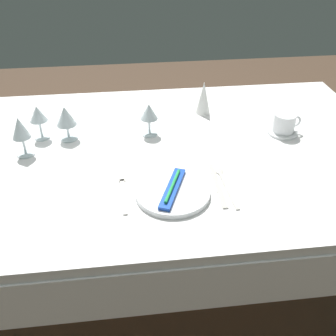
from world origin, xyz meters
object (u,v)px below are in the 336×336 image
(dinner_knife, at_px, (218,186))
(wine_glass_far, at_px, (20,130))
(wine_glass_right, at_px, (149,113))
(wine_glass_left, at_px, (66,117))
(fork_outer, at_px, (123,191))
(wine_glass_centre, at_px, (38,116))
(toothbrush_package, at_px, (172,188))
(coffee_cup_left, at_px, (285,123))
(spoon_soup, at_px, (225,182))
(napkin_folded, at_px, (203,98))
(dinner_plate, at_px, (172,192))

(dinner_knife, distance_m, wine_glass_far, 0.72)
(wine_glass_right, bearing_deg, wine_glass_left, 179.75)
(fork_outer, xyz_separation_m, wine_glass_centre, (-0.31, 0.38, 0.09))
(toothbrush_package, distance_m, wine_glass_far, 0.59)
(wine_glass_far, bearing_deg, coffee_cup_left, 2.35)
(spoon_soup, bearing_deg, napkin_folded, 87.20)
(fork_outer, height_order, spoon_soup, spoon_soup)
(spoon_soup, bearing_deg, wine_glass_centre, 149.90)
(dinner_knife, height_order, spoon_soup, spoon_soup)
(wine_glass_centre, distance_m, napkin_folded, 0.68)
(toothbrush_package, height_order, napkin_folded, napkin_folded)
(wine_glass_right, bearing_deg, napkin_folded, 33.44)
(dinner_knife, height_order, wine_glass_centre, wine_glass_centre)
(coffee_cup_left, relative_size, wine_glass_left, 0.80)
(coffee_cup_left, xyz_separation_m, wine_glass_left, (-0.85, 0.05, 0.05))
(wine_glass_right, xyz_separation_m, wine_glass_far, (-0.46, -0.09, 0.01))
(fork_outer, height_order, coffee_cup_left, coffee_cup_left)
(dinner_plate, xyz_separation_m, fork_outer, (-0.16, 0.03, -0.01))
(spoon_soup, xyz_separation_m, wine_glass_centre, (-0.64, 0.37, 0.09))
(fork_outer, height_order, dinner_knife, same)
(napkin_folded, bearing_deg, coffee_cup_left, -37.15)
(toothbrush_package, height_order, wine_glass_centre, wine_glass_centre)
(dinner_knife, bearing_deg, coffee_cup_left, 42.96)
(toothbrush_package, height_order, spoon_soup, toothbrush_package)
(dinner_plate, bearing_deg, spoon_soup, 12.82)
(dinner_plate, xyz_separation_m, napkin_folded, (0.20, 0.56, 0.06))
(fork_outer, distance_m, wine_glass_far, 0.45)
(coffee_cup_left, distance_m, wine_glass_right, 0.54)
(coffee_cup_left, bearing_deg, wine_glass_centre, 175.48)
(dinner_plate, xyz_separation_m, toothbrush_package, (-0.00, 0.00, 0.02))
(toothbrush_package, relative_size, spoon_soup, 0.92)
(dinner_knife, bearing_deg, wine_glass_left, 144.21)
(dinner_plate, xyz_separation_m, wine_glass_left, (-0.36, 0.39, 0.09))
(wine_glass_far, bearing_deg, napkin_folded, 19.89)
(wine_glass_left, bearing_deg, coffee_cup_left, -3.70)
(fork_outer, bearing_deg, dinner_plate, -11.64)
(toothbrush_package, relative_size, wine_glass_left, 1.50)
(toothbrush_package, xyz_separation_m, wine_glass_left, (-0.36, 0.39, 0.07))
(wine_glass_left, height_order, napkin_folded, napkin_folded)
(fork_outer, distance_m, napkin_folded, 0.64)
(spoon_soup, distance_m, napkin_folded, 0.52)
(coffee_cup_left, height_order, napkin_folded, napkin_folded)
(fork_outer, height_order, wine_glass_centre, wine_glass_centre)
(dinner_plate, distance_m, dinner_knife, 0.16)
(toothbrush_package, bearing_deg, wine_glass_right, 96.07)
(dinner_plate, xyz_separation_m, wine_glass_centre, (-0.46, 0.41, 0.09))
(wine_glass_far, relative_size, napkin_folded, 1.06)
(toothbrush_package, xyz_separation_m, wine_glass_right, (-0.04, 0.39, 0.07))
(wine_glass_centre, bearing_deg, wine_glass_far, -109.98)
(spoon_soup, bearing_deg, wine_glass_right, 122.24)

